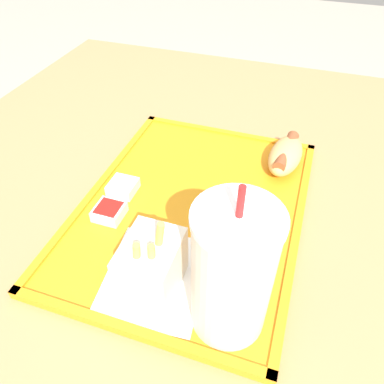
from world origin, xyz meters
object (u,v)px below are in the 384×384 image
sauce_cup_mayo (123,187)px  soda_cup (232,273)px  fries_carton (152,266)px  sauce_cup_ketchup (109,211)px  hot_dog_far (286,155)px

sauce_cup_mayo → soda_cup: bearing=53.1°
fries_carton → sauce_cup_ketchup: 0.15m
fries_carton → sauce_cup_mayo: (-0.15, -0.12, -0.03)m
fries_carton → sauce_cup_ketchup: bearing=-129.7°
soda_cup → hot_dog_far: size_ratio=1.76×
hot_dog_far → sauce_cup_mayo: bearing=-57.4°
fries_carton → sauce_cup_mayo: 0.20m
soda_cup → fries_carton: (-0.01, -0.10, -0.05)m
hot_dog_far → fries_carton: size_ratio=1.06×
soda_cup → fries_carton: size_ratio=1.87×
hot_dog_far → sauce_cup_ketchup: bearing=-47.9°
hot_dog_far → sauce_cup_ketchup: 0.32m
fries_carton → sauce_cup_ketchup: (-0.09, -0.11, -0.03)m
soda_cup → sauce_cup_mayo: size_ratio=4.86×
soda_cup → sauce_cup_mayo: soda_cup is taller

